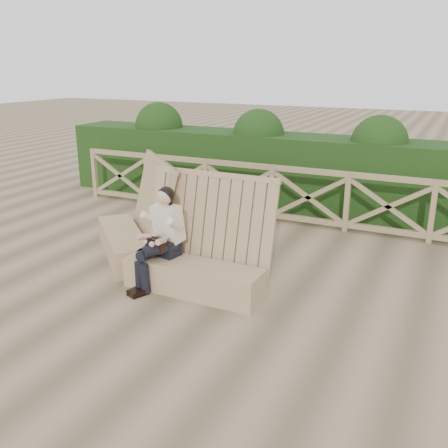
% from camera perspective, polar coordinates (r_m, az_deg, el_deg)
% --- Properties ---
extents(ground, '(60.00, 60.00, 0.00)m').
position_cam_1_polar(ground, '(6.48, 0.28, -8.85)').
color(ground, brown).
rests_on(ground, ground).
extents(bench, '(3.43, 1.93, 1.55)m').
position_cam_1_polar(bench, '(7.30, -7.32, -2.55)').
color(bench, '#997A57').
rests_on(bench, ground).
extents(woman, '(0.49, 0.88, 1.37)m').
position_cam_1_polar(woman, '(6.74, -7.15, -1.24)').
color(woman, black).
rests_on(woman, ground).
extents(guardrail, '(10.10, 0.09, 1.10)m').
position_cam_1_polar(guardrail, '(9.38, 9.59, 3.03)').
color(guardrail, '#907A54').
rests_on(guardrail, ground).
extents(hedge, '(12.00, 1.20, 1.50)m').
position_cam_1_polar(hedge, '(10.46, 11.54, 5.56)').
color(hedge, black).
rests_on(hedge, ground).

